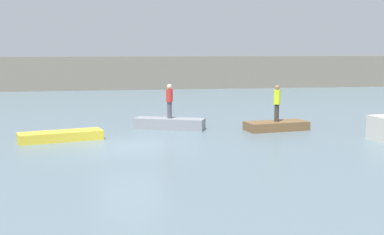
# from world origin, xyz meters

# --- Properties ---
(ground_plane) EXTENTS (120.00, 120.00, 0.00)m
(ground_plane) POSITION_xyz_m (0.00, 0.00, 0.00)
(ground_plane) COLOR slate
(embankment_wall) EXTENTS (80.00, 1.20, 3.19)m
(embankment_wall) POSITION_xyz_m (0.00, 28.36, 1.59)
(embankment_wall) COLOR gray
(embankment_wall) RESTS_ON ground_plane
(rowboat_yellow) EXTENTS (3.64, 1.90, 0.40)m
(rowboat_yellow) POSITION_xyz_m (-2.86, 1.77, 0.20)
(rowboat_yellow) COLOR gold
(rowboat_yellow) RESTS_ON ground_plane
(rowboat_grey) EXTENTS (3.51, 2.14, 0.53)m
(rowboat_grey) POSITION_xyz_m (2.13, 4.07, 0.27)
(rowboat_grey) COLOR gray
(rowboat_grey) RESTS_ON ground_plane
(rowboat_brown) EXTENTS (3.16, 1.65, 0.42)m
(rowboat_brown) POSITION_xyz_m (7.16, 2.83, 0.21)
(rowboat_brown) COLOR brown
(rowboat_brown) RESTS_ON ground_plane
(person_hiviz_shirt) EXTENTS (0.32, 0.32, 1.76)m
(person_hiviz_shirt) POSITION_xyz_m (7.16, 2.83, 1.40)
(person_hiviz_shirt) COLOR #38332D
(person_hiviz_shirt) RESTS_ON rowboat_brown
(person_red_shirt) EXTENTS (0.32, 0.32, 1.67)m
(person_red_shirt) POSITION_xyz_m (2.13, 4.07, 1.47)
(person_red_shirt) COLOR #4C4C56
(person_red_shirt) RESTS_ON rowboat_grey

